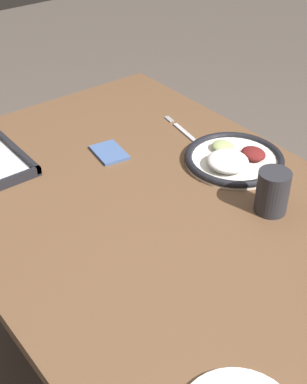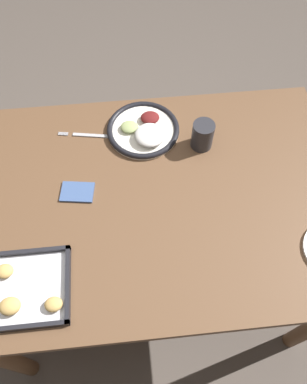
# 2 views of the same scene
# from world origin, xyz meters

# --- Properties ---
(ground_plane) EXTENTS (8.00, 8.00, 0.00)m
(ground_plane) POSITION_xyz_m (0.00, 0.00, 0.00)
(ground_plane) COLOR #564C44
(dining_table) EXTENTS (1.25, 0.85, 0.76)m
(dining_table) POSITION_xyz_m (0.00, 0.00, 0.65)
(dining_table) COLOR brown
(dining_table) RESTS_ON ground_plane
(dinner_plate) EXTENTS (0.26, 0.26, 0.05)m
(dinner_plate) POSITION_xyz_m (0.01, -0.27, 0.78)
(dinner_plate) COLOR white
(dinner_plate) RESTS_ON dining_table
(fork) EXTENTS (0.22, 0.05, 0.00)m
(fork) POSITION_xyz_m (0.20, -0.27, 0.76)
(fork) COLOR #B2B2B7
(fork) RESTS_ON dining_table
(baking_tray) EXTENTS (0.33, 0.22, 0.04)m
(baking_tray) POSITION_xyz_m (0.42, 0.27, 0.77)
(baking_tray) COLOR black
(baking_tray) RESTS_ON dining_table
(drinking_cup) EXTENTS (0.07, 0.07, 0.10)m
(drinking_cup) POSITION_xyz_m (-0.18, -0.19, 0.81)
(drinking_cup) COLOR #28282D
(drinking_cup) RESTS_ON dining_table
(napkin) EXTENTS (0.11, 0.09, 0.01)m
(napkin) POSITION_xyz_m (0.25, -0.04, 0.77)
(napkin) COLOR #3F598C
(napkin) RESTS_ON dining_table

